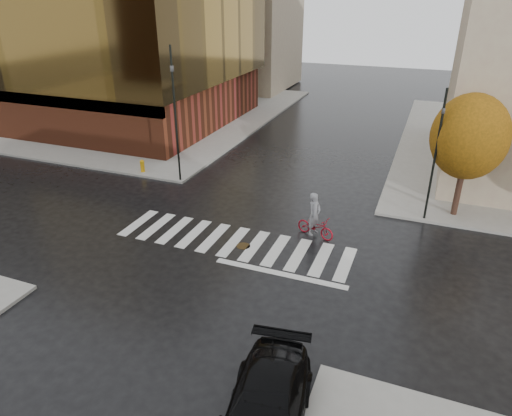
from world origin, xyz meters
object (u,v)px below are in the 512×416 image
(sedan, at_px, (264,416))
(traffic_light_ne, at_px, (436,149))
(traffic_light_nw, at_px, (175,105))
(cyclist, at_px, (315,222))
(fire_hydrant, at_px, (142,165))

(sedan, xyz_separation_m, traffic_light_ne, (3.39, 15.34, 3.20))
(sedan, height_order, traffic_light_nw, traffic_light_nw)
(sedan, bearing_deg, cyclist, 89.69)
(cyclist, bearing_deg, traffic_light_nw, 87.14)
(sedan, height_order, fire_hydrant, sedan)
(traffic_light_nw, height_order, fire_hydrant, traffic_light_nw)
(traffic_light_ne, bearing_deg, traffic_light_nw, -13.51)
(sedan, relative_size, traffic_light_nw, 0.67)
(sedan, bearing_deg, traffic_light_ne, 69.20)
(cyclist, height_order, traffic_light_nw, traffic_light_nw)
(traffic_light_nw, height_order, traffic_light_ne, traffic_light_nw)
(sedan, distance_m, traffic_light_nw, 19.59)
(traffic_light_nw, relative_size, fire_hydrant, 9.78)
(traffic_light_nw, distance_m, fire_hydrant, 5.28)
(cyclist, relative_size, traffic_light_ne, 0.34)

